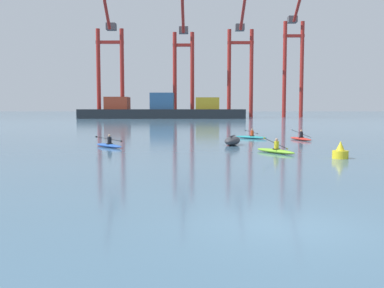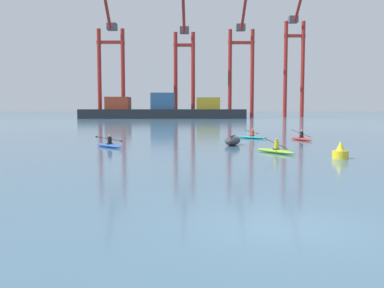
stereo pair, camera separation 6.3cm
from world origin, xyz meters
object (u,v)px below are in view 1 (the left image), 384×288
container_barge (162,110)px  kayak_lime (275,150)px  gantry_crane_east_mid (240,59)px  gantry_crane_east (294,53)px  kayak_red (301,138)px  channel_buoy (340,152)px  kayak_blue (109,145)px  gantry_crane_west (110,58)px  gantry_crane_west_mid (183,60)px  capsized_dinghy (232,141)px  kayak_teal (251,137)px

container_barge → kayak_lime: bearing=-81.4°
gantry_crane_east_mid → gantry_crane_east: gantry_crane_east is taller
gantry_crane_east → kayak_red: bearing=-102.3°
channel_buoy → kayak_lime: 4.32m
container_barge → kayak_red: bearing=-77.4°
gantry_crane_east → kayak_blue: (-37.25, -105.21, -19.78)m
gantry_crane_west → channel_buoy: gantry_crane_west is taller
channel_buoy → kayak_blue: 16.16m
kayak_red → gantry_crane_west_mid: bearing=97.8°
capsized_dinghy → kayak_teal: (2.43, 7.38, -0.18)m
gantry_crane_west_mid → kayak_teal: (8.80, -92.13, -17.35)m
gantry_crane_west_mid → gantry_crane_east: size_ratio=0.85×
channel_buoy → kayak_teal: 16.48m
kayak_lime → kayak_red: (4.33, 11.10, -0.00)m
gantry_crane_west → capsized_dinghy: bearing=-73.6°
gantry_crane_east_mid → capsized_dinghy: bearing=-96.3°
gantry_crane_east → kayak_teal: (-25.61, -95.96, -19.78)m
gantry_crane_west → container_barge: bearing=-20.9°
kayak_teal → gantry_crane_east_mid: bearing=84.7°
gantry_crane_east_mid → kayak_lime: size_ratio=11.14×
channel_buoy → kayak_teal: bearing=100.3°
gantry_crane_west → gantry_crane_east: size_ratio=0.89×
gantry_crane_east_mid → channel_buoy: bearing=-93.1°
gantry_crane_east_mid → kayak_teal: size_ratio=11.95×
gantry_crane_west → kayak_blue: (18.68, -96.87, -17.43)m
gantry_crane_west_mid → kayak_blue: (-2.84, -101.39, -17.35)m
gantry_crane_west → gantry_crane_east: (55.93, 8.34, 2.35)m
container_barge → kayak_red: (18.74, -83.76, -2.09)m
kayak_lime → kayak_teal: size_ratio=1.07×
gantry_crane_east_mid → gantry_crane_west_mid: bearing=-168.1°
container_barge → capsized_dinghy: container_barge is taller
kayak_blue → kayak_lime: bearing=-19.2°
gantry_crane_west → kayak_teal: (30.32, -87.62, -17.43)m
channel_buoy → gantry_crane_east: bearing=78.6°
gantry_crane_east → kayak_teal: gantry_crane_east is taller
capsized_dinghy → kayak_teal: size_ratio=0.94×
channel_buoy → gantry_crane_east_mid: bearing=86.9°
container_barge → kayak_blue: bearing=-88.1°
gantry_crane_west → kayak_teal: 94.34m
gantry_crane_east_mid → kayak_teal: (-8.94, -95.88, -18.03)m
gantry_crane_west_mid → kayak_red: (12.94, -94.27, -17.35)m
gantry_crane_east_mid → kayak_blue: (-20.58, -105.13, -18.03)m
container_barge → gantry_crane_west_mid: 19.42m
gantry_crane_west_mid → gantry_crane_east_mid: gantry_crane_east_mid is taller
capsized_dinghy → gantry_crane_east: bearing=74.8°
kayak_lime → gantry_crane_east_mid: bearing=85.2°
container_barge → gantry_crane_west: size_ratio=1.26×
container_barge → capsized_dinghy: size_ratio=16.46×
container_barge → kayak_blue: 90.95m
gantry_crane_west_mid → gantry_crane_east: bearing=6.3°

